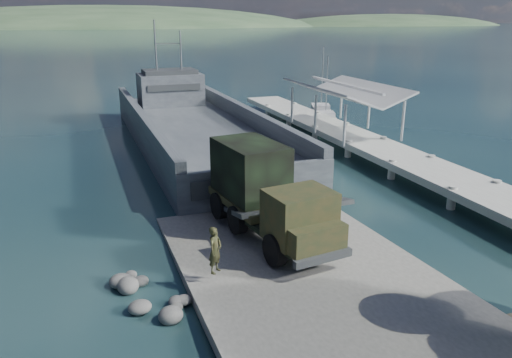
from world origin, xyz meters
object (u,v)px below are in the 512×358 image
(military_truck, at_px, (265,192))
(sailboat_near, at_px, (326,118))
(pier, at_px, (349,129))
(soldier, at_px, (215,259))
(sailboat_far, at_px, (321,111))
(landing_craft, at_px, (196,135))

(military_truck, xyz_separation_m, sailboat_near, (16.53, 25.74, -2.22))
(pier, xyz_separation_m, soldier, (-16.87, -19.09, -0.13))
(soldier, relative_size, sailboat_near, 0.28)
(sailboat_near, bearing_deg, pier, -88.24)
(pier, height_order, soldier, pier)
(soldier, relative_size, sailboat_far, 0.25)
(pier, relative_size, military_truck, 4.70)
(landing_craft, xyz_separation_m, soldier, (-4.73, -24.19, 0.55))
(military_truck, height_order, soldier, military_truck)
(landing_craft, xyz_separation_m, military_truck, (-1.21, -20.39, 1.68))
(landing_craft, distance_m, sailboat_near, 16.24)
(soldier, xyz_separation_m, sailboat_near, (20.06, 29.54, -1.10))
(military_truck, relative_size, soldier, 4.82)
(landing_craft, height_order, soldier, landing_craft)
(sailboat_near, xyz_separation_m, sailboat_far, (1.45, 3.97, 0.03))
(landing_craft, bearing_deg, soldier, -101.53)
(landing_craft, distance_m, soldier, 24.65)
(landing_craft, relative_size, sailboat_far, 4.96)
(soldier, height_order, sailboat_far, sailboat_far)
(military_truck, distance_m, sailboat_near, 30.67)
(pier, xyz_separation_m, sailboat_far, (4.65, 14.42, -1.19))
(pier, relative_size, soldier, 22.63)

